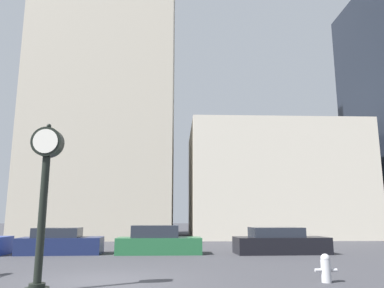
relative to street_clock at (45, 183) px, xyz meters
The scene contains 8 objects.
ground_plane 3.42m from the street_clock, 49.64° to the left, with size 200.00×200.00×0.00m, color #38383D.
building_tall_tower 30.98m from the street_clock, 97.26° to the left, with size 12.69×12.00×39.80m.
building_storefront_row 28.55m from the street_clock, 64.00° to the left, with size 15.39×12.00×10.10m.
street_clock is the anchor object (origin of this frame).
car_navy 10.36m from the street_clock, 103.83° to the left, with size 4.18×2.01×1.31m.
car_green 10.30m from the street_clock, 75.32° to the left, with size 4.32×1.77×1.43m.
car_black 13.24m from the street_clock, 47.52° to the left, with size 4.80×2.09×1.32m.
fire_hydrant_near 8.24m from the street_clock, ahead, with size 0.64×0.28×0.80m.
Camera 1 is at (2.16, -11.61, 1.86)m, focal length 35.00 mm.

